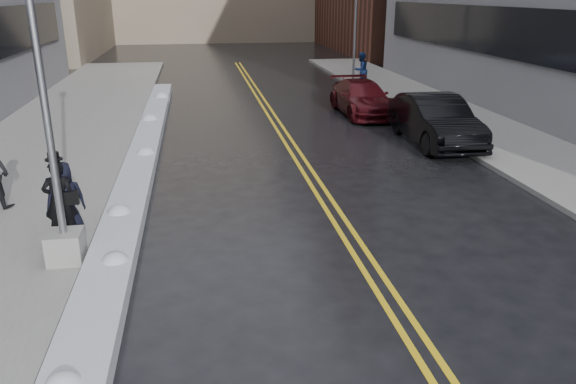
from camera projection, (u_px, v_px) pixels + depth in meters
name	position (u px, v px, depth m)	size (l,w,h in m)	color
ground	(247.00, 307.00, 9.58)	(160.00, 160.00, 0.00)	black
sidewalk_west	(39.00, 157.00, 17.98)	(5.50, 50.00, 0.15)	gray
sidewalk_east	(496.00, 138.00, 20.35)	(4.00, 50.00, 0.15)	gray
lane_line_left	(288.00, 148.00, 19.22)	(0.12, 50.00, 0.01)	gold
lane_line_right	(297.00, 148.00, 19.27)	(0.12, 50.00, 0.01)	gold
snow_ridge	(139.00, 167.00, 16.59)	(0.90, 30.00, 0.34)	silver
lamppost	(50.00, 141.00, 10.09)	(0.65, 0.65, 7.62)	gray
fire_hydrant	(472.00, 126.00, 20.04)	(0.26, 0.26, 0.73)	maroon
traffic_signal	(355.00, 23.00, 32.02)	(0.16, 0.20, 6.00)	gray
pedestrian_fedora	(60.00, 201.00, 11.50)	(0.64, 0.42, 1.75)	black
pedestrian_c	(66.00, 200.00, 11.69)	(0.81, 0.52, 1.65)	black
pedestrian_east	(361.00, 70.00, 30.38)	(0.90, 0.70, 1.86)	navy
car_black	(435.00, 120.00, 19.53)	(1.79, 5.15, 1.70)	black
car_maroon	(362.00, 98.00, 24.38)	(2.01, 4.95, 1.44)	#3A090E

